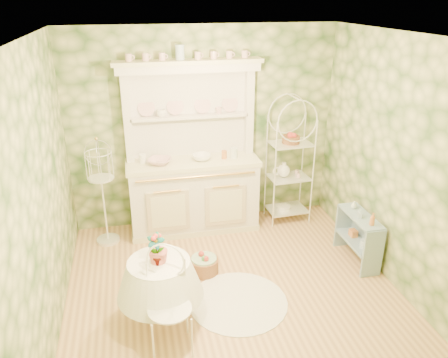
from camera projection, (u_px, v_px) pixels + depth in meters
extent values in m
plane|color=tan|center=(234.00, 292.00, 4.83)|extent=(3.60, 3.60, 0.00)
plane|color=white|center=(236.00, 36.00, 3.77)|extent=(3.60, 3.60, 0.00)
plane|color=beige|center=(42.00, 196.00, 3.95)|extent=(3.60, 3.60, 0.00)
plane|color=beige|center=(399.00, 166.00, 4.65)|extent=(3.60, 3.60, 0.00)
plane|color=beige|center=(204.00, 129.00, 5.92)|extent=(3.60, 3.60, 0.00)
plane|color=beige|center=(303.00, 292.00, 2.68)|extent=(3.60, 3.60, 0.00)
cube|color=white|center=(193.00, 151.00, 5.71)|extent=(1.87, 0.61, 2.29)
cube|color=white|center=(289.00, 165.00, 6.08)|extent=(0.54, 0.40, 1.66)
cube|color=#85A3B7|center=(358.00, 238.00, 5.29)|extent=(0.32, 0.74, 0.62)
cylinder|color=white|center=(161.00, 294.00, 4.26)|extent=(0.68, 0.68, 0.68)
cube|color=white|center=(170.00, 312.00, 3.90)|extent=(0.50, 0.50, 0.83)
cube|color=white|center=(103.00, 194.00, 5.55)|extent=(0.36, 0.36, 1.38)
cylinder|color=brown|center=(204.00, 264.00, 5.12)|extent=(0.45, 0.45, 0.23)
cylinder|color=white|center=(238.00, 302.00, 4.66)|extent=(1.38, 1.38, 0.01)
imported|color=white|center=(160.00, 163.00, 5.64)|extent=(0.38, 0.38, 0.07)
imported|color=white|center=(202.00, 159.00, 5.77)|extent=(0.29, 0.29, 0.08)
imported|color=white|center=(161.00, 115.00, 5.60)|extent=(0.13, 0.13, 0.10)
imported|color=white|center=(219.00, 111.00, 5.74)|extent=(0.11, 0.11, 0.08)
imported|color=#3F7238|center=(156.00, 252.00, 4.02)|extent=(0.20, 0.16, 0.32)
imported|color=#C97536|center=(372.00, 220.00, 4.94)|extent=(0.08, 0.08, 0.15)
imported|color=#A9C5DA|center=(360.00, 215.00, 5.11)|extent=(0.07, 0.07, 0.11)
imported|color=silver|center=(354.00, 206.00, 5.34)|extent=(0.10, 0.10, 0.10)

